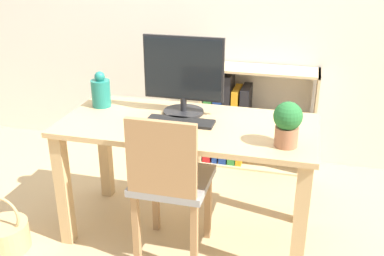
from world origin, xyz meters
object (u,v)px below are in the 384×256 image
object	(u,v)px
potted_plant	(287,123)
bookshelf	(237,119)
vase	(101,92)
chair	(169,180)
keyboard	(180,122)
basket	(5,235)
monitor	(183,74)

from	to	relation	value
potted_plant	bookshelf	size ratio (longest dim) A/B	0.26
vase	chair	bearing A→B (deg)	-34.93
keyboard	potted_plant	bearing A→B (deg)	-14.85
keyboard	basket	xyz separation A→B (m)	(-0.94, -0.42, -0.64)
keyboard	bookshelf	xyz separation A→B (m)	(0.16, 1.02, -0.35)
bookshelf	basket	size ratio (longest dim) A/B	2.50
keyboard	basket	world-z (taller)	keyboard
vase	potted_plant	world-z (taller)	potted_plant
keyboard	bookshelf	distance (m)	1.09
vase	basket	size ratio (longest dim) A/B	0.63
keyboard	bookshelf	size ratio (longest dim) A/B	0.44
potted_plant	basket	xyz separation A→B (m)	(-1.53, -0.26, -0.75)
monitor	chair	bearing A→B (deg)	-85.45
chair	bookshelf	world-z (taller)	chair
vase	potted_plant	bearing A→B (deg)	-14.75
chair	basket	xyz separation A→B (m)	(-0.95, -0.18, -0.40)
potted_plant	chair	distance (m)	0.69
chair	basket	world-z (taller)	chair
monitor	vase	size ratio (longest dim) A/B	2.14
potted_plant	bookshelf	world-z (taller)	potted_plant
keyboard	basket	distance (m)	1.21
monitor	keyboard	xyz separation A→B (m)	(0.02, -0.16, -0.23)
basket	monitor	bearing A→B (deg)	32.30
basket	keyboard	bearing A→B (deg)	24.13
keyboard	vase	world-z (taller)	vase
basket	vase	bearing A→B (deg)	54.75
potted_plant	basket	world-z (taller)	potted_plant
monitor	chair	world-z (taller)	monitor
vase	bookshelf	distance (m)	1.21
vase	basket	bearing A→B (deg)	-125.25
vase	chair	xyz separation A→B (m)	(0.55, -0.38, -0.33)
monitor	bookshelf	distance (m)	1.06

